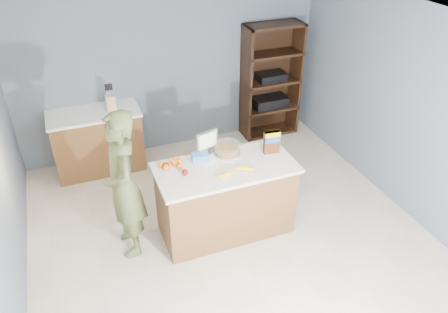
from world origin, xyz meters
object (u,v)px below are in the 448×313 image
object	(u,v)px
counter_peninsula	(226,201)
cereal_box	(272,141)
shelving_unit	(269,82)
person	(124,186)
tv	(207,141)

from	to	relation	value
counter_peninsula	cereal_box	size ratio (longest dim) A/B	5.71
shelving_unit	cereal_box	xyz separation A→B (m)	(-0.95, -1.97, 0.19)
shelving_unit	person	bearing A→B (deg)	-143.91
counter_peninsula	tv	bearing A→B (deg)	106.01
shelving_unit	tv	world-z (taller)	shelving_unit
person	cereal_box	size ratio (longest dim) A/B	6.25
person	counter_peninsula	bearing A→B (deg)	82.26
counter_peninsula	person	distance (m)	1.20
tv	cereal_box	size ratio (longest dim) A/B	1.03
counter_peninsula	shelving_unit	world-z (taller)	shelving_unit
counter_peninsula	shelving_unit	xyz separation A→B (m)	(1.55, 2.05, 0.45)
shelving_unit	person	world-z (taller)	shelving_unit
tv	shelving_unit	bearing A→B (deg)	46.09
tv	cereal_box	world-z (taller)	tv
person	tv	distance (m)	1.06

